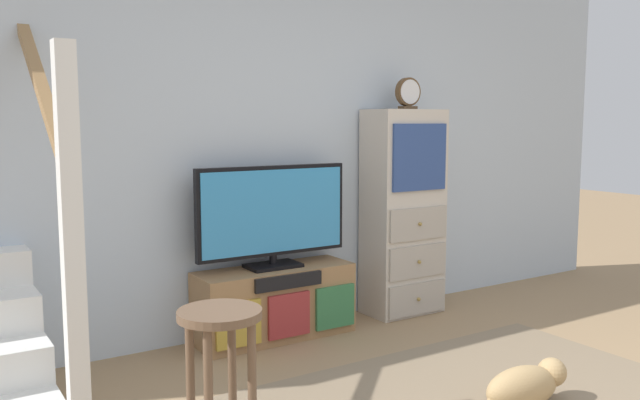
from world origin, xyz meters
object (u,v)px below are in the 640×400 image
Objects in this scene: television at (273,214)px; dog at (526,386)px; side_cabinet at (404,213)px; bar_stool_near at (220,354)px; media_console at (275,303)px; desk_clock at (408,93)px.

dog is (0.55, -1.68, -0.73)m from television.
side_cabinet reaches higher than bar_stool_near.
media_console is at bearing 108.32° from dog.
television is at bearing 178.54° from desk_clock.
side_cabinet is 2.18× the size of bar_stool_near.
media_console is 1.78m from bar_stool_near.
side_cabinet is 6.62× the size of desk_clock.
bar_stool_near is at bearing -146.61° from desk_clock.
television reaches higher than bar_stool_near.
bar_stool_near is (-1.03, -1.43, 0.29)m from media_console.
bar_stool_near is at bearing -125.85° from media_console.
bar_stool_near reaches higher than media_console.
dog is at bearing -108.80° from side_cabinet.
side_cabinet is at bearing 132.63° from desk_clock.
dog is at bearing -8.11° from bar_stool_near.
media_console is 0.70× the size of side_cabinet.
television is at bearing 179.29° from side_cabinet.
desk_clock reaches higher than television.
desk_clock is (1.13, -0.00, 1.42)m from media_console.
media_console is at bearing 179.76° from desk_clock.
television is 1.12m from side_cabinet.
desk_clock is 2.82m from bar_stool_near.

